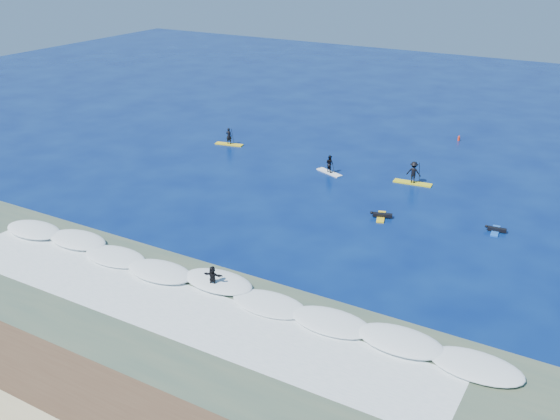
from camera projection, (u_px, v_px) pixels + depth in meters
The scene contains 12 objects.
ground at pixel (281, 225), 46.85m from camera, with size 160.00×160.00×0.00m, color #04134D.
wet_sand_strip at pixel (56, 390), 29.84m from camera, with size 90.00×5.00×0.08m, color #4B3423.
shallow_water at pixel (158, 315), 35.77m from camera, with size 90.00×13.00×0.01m, color #3E5445.
breaking_wave at pixel (200, 284), 38.94m from camera, with size 40.00×6.00×0.30m, color white.
whitewater at pixel (170, 307), 36.56m from camera, with size 34.00×5.00×0.02m, color silver.
sup_paddler_left at pixel (229, 139), 64.69m from camera, with size 3.03×1.26×2.07m.
sup_paddler_center at pixel (330, 165), 56.91m from camera, with size 2.85×1.69×1.96m.
sup_paddler_right at pixel (414, 174), 54.41m from camera, with size 3.41×1.17×2.35m.
prone_paddler_near at pixel (381, 216), 48.10m from camera, with size 1.69×2.22×0.45m.
prone_paddler_far at pixel (496, 230), 45.80m from camera, with size 1.56×2.00×0.41m.
wave_surfer at pixel (213, 278), 38.02m from camera, with size 2.08×0.99×1.45m.
marker_buoy at pixel (459, 138), 66.13m from camera, with size 0.26×0.26×0.62m.
Camera 1 is at (21.26, -36.69, 19.94)m, focal length 40.00 mm.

